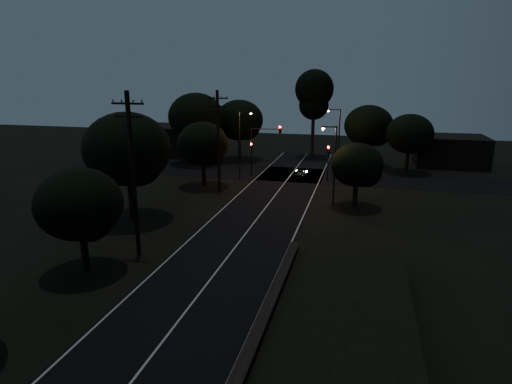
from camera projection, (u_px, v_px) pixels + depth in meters
The scene contains 21 objects.
road_surface at pixel (273, 198), 42.96m from camera, with size 60.00×70.00×0.03m.
utility_pole_mid at pixel (133, 173), 27.78m from camera, with size 2.20×0.30×11.00m.
utility_pole_far at pixel (218, 140), 43.75m from camera, with size 2.20×0.30×10.50m.
tree_left_b at pixel (81, 206), 25.69m from camera, with size 5.20×5.20×6.61m.
tree_left_c at pixel (129, 151), 35.16m from camera, with size 7.19×7.19×9.08m.
tree_left_d at pixel (204, 145), 46.30m from camera, with size 5.58×5.58×7.08m.
tree_far_nw at pixel (241, 121), 61.09m from camera, with size 6.80×6.80×8.61m.
tree_far_w at pixel (198, 118), 58.32m from camera, with size 7.59×7.59×9.67m.
tree_far_ne at pixel (370, 127), 56.95m from camera, with size 6.44×6.44×8.15m.
tree_far_e at pixel (411, 135), 53.12m from camera, with size 5.78×5.78×7.33m.
tree_right_a at pixel (359, 166), 38.87m from camera, with size 4.74×4.74×6.03m.
tall_pine at pixel (314, 94), 62.64m from camera, with size 5.64×5.64×12.82m.
building_left at pixel (176, 140), 66.62m from camera, with size 10.00×8.00×4.40m, color black.
building_right at pixel (450, 151), 58.20m from camera, with size 9.00×7.00×4.00m, color black.
signal_left at pixel (251, 153), 51.59m from camera, with size 0.28×0.35×4.10m.
signal_right at pixel (328, 157), 49.43m from camera, with size 0.28×0.35×4.10m.
signal_mast at pixel (265, 141), 50.81m from camera, with size 3.70×0.35×6.25m.
streetlight_a at pixel (241, 140), 49.43m from camera, with size 1.66×0.26×8.00m.
streetlight_b at pixel (337, 137), 52.54m from camera, with size 1.66×0.26×8.00m.
streetlight_c at pixel (333, 160), 39.40m from camera, with size 1.46×0.26×7.50m.
car at pixel (300, 174), 51.10m from camera, with size 1.25×3.12×1.06m, color black.
Camera 1 is at (8.38, -9.35, 11.88)m, focal length 30.00 mm.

